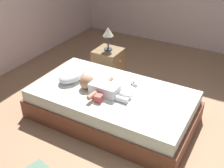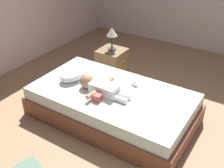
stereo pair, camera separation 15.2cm
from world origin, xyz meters
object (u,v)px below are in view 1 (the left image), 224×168
at_px(nightstand, 108,64).
at_px(lamp, 108,34).
at_px(pillow, 73,74).
at_px(toothbrush, 102,80).
at_px(baby_bottle, 134,83).
at_px(bed, 112,105).
at_px(toy_block, 99,98).
at_px(baby, 99,87).

bearing_deg(nightstand, lamp, 90.00).
bearing_deg(pillow, toothbrush, -64.50).
relative_size(nightstand, baby_bottle, 4.94).
height_order(bed, pillow, pillow).
distance_m(bed, nightstand, 1.06).
bearing_deg(toy_block, baby_bottle, -20.75).
height_order(baby, toy_block, baby).
xyz_separation_m(bed, toothbrush, (0.17, 0.24, 0.21)).
distance_m(toothbrush, toy_block, 0.48).
relative_size(baby, lamp, 1.87).
height_order(baby, toothbrush, baby).
relative_size(toothbrush, baby_bottle, 1.39).
distance_m(lamp, baby_bottle, 1.03).
xyz_separation_m(pillow, baby, (-0.10, -0.47, 0.00)).
height_order(bed, toy_block, toy_block).
relative_size(pillow, toothbrush, 3.36).
bearing_deg(toothbrush, baby, -155.50).
relative_size(nightstand, lamp, 1.33).
relative_size(lamp, baby_bottle, 3.71).
xyz_separation_m(lamp, toy_block, (-1.15, -0.55, -0.30)).
bearing_deg(pillow, bed, -90.02).
relative_size(pillow, baby_bottle, 4.69).
bearing_deg(lamp, nightstand, -90.00).
bearing_deg(baby_bottle, pillow, 108.69).
distance_m(baby, nightstand, 1.11).
relative_size(bed, baby, 3.02).
bearing_deg(bed, nightstand, 32.76).
distance_m(pillow, toy_block, 0.62).
distance_m(lamp, toy_block, 1.31).
bearing_deg(lamp, toy_block, -154.66).
height_order(nightstand, lamp, lamp).
bearing_deg(pillow, lamp, -0.87).
height_order(bed, lamp, lamp).
bearing_deg(pillow, nightstand, -0.88).
bearing_deg(baby, pillow, 78.29).
distance_m(bed, lamp, 1.19).
height_order(toothbrush, toy_block, toy_block).
height_order(toy_block, baby_bottle, toy_block).
xyz_separation_m(pillow, toothbrush, (0.17, -0.35, -0.06)).
height_order(bed, baby, baby).
xyz_separation_m(baby, toy_block, (-0.17, -0.09, -0.03)).
distance_m(toothbrush, nightstand, 0.82).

